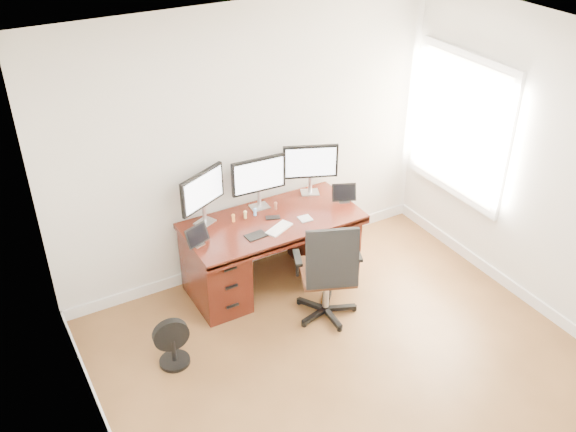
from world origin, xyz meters
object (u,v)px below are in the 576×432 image
desk (271,248)px  floor_fan (173,343)px  monitor_center (259,177)px  keyboard (279,229)px  office_chair (327,287)px

desk → floor_fan: 1.43m
monitor_center → keyboard: size_ratio=1.96×
office_chair → monitor_center: (-0.19, 0.97, 0.74)m
floor_fan → desk: bearing=31.1°
desk → office_chair: 0.76m
floor_fan → monitor_center: bearing=39.1°
office_chair → monitor_center: size_ratio=1.92×
monitor_center → office_chair: bearing=-75.9°
monitor_center → keyboard: bearing=-90.1°
office_chair → floor_fan: bearing=-162.6°
desk → office_chair: bearing=-75.8°
office_chair → floor_fan: 1.47m
monitor_center → floor_fan: bearing=-143.2°
office_chair → keyboard: office_chair is taller
office_chair → monitor_center: bearing=123.2°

